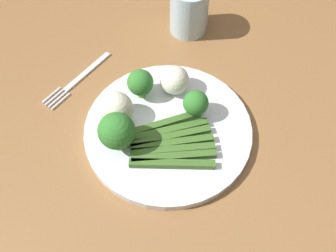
{
  "coord_description": "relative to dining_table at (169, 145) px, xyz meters",
  "views": [
    {
      "loc": [
        -0.16,
        0.36,
        1.31
      ],
      "look_at": [
        -0.01,
        0.03,
        0.77
      ],
      "focal_mm": 41.56,
      "sensor_mm": 36.0,
      "label": 1
    }
  ],
  "objects": [
    {
      "name": "asparagus_bundle",
      "position": [
        -0.03,
        0.06,
        0.11
      ],
      "size": [
        0.16,
        0.15,
        0.01
      ],
      "rotation": [
        0.0,
        0.0,
        3.72
      ],
      "color": "#3D6626",
      "rests_on": "plate"
    },
    {
      "name": "broccoli_front_left",
      "position": [
        0.06,
        -0.02,
        0.14
      ],
      "size": [
        0.05,
        0.05,
        0.06
      ],
      "color": "#609E3D",
      "rests_on": "plate"
    },
    {
      "name": "cauliflower_mid",
      "position": [
        0.01,
        -0.05,
        0.13
      ],
      "size": [
        0.05,
        0.05,
        0.05
      ],
      "primitive_type": "sphere",
      "color": "white",
      "rests_on": "plate"
    },
    {
      "name": "dining_table",
      "position": [
        0.0,
        0.0,
        0.0
      ],
      "size": [
        1.44,
        1.02,
        0.75
      ],
      "color": "olive",
      "rests_on": "ground_plane"
    },
    {
      "name": "fork",
      "position": [
        0.19,
        -0.01,
        0.09
      ],
      "size": [
        0.06,
        0.16,
        0.0
      ],
      "rotation": [
        0.0,
        0.0,
        1.34
      ],
      "color": "silver",
      "rests_on": "dining_table"
    },
    {
      "name": "water_glass",
      "position": [
        0.06,
        -0.23,
        0.14
      ],
      "size": [
        0.08,
        0.08,
        0.1
      ],
      "primitive_type": "cylinder",
      "color": "silver",
      "rests_on": "dining_table"
    },
    {
      "name": "cauliflower_near_fork",
      "position": [
        0.08,
        0.05,
        0.13
      ],
      "size": [
        0.06,
        0.06,
        0.06
      ],
      "primitive_type": "sphere",
      "color": "silver",
      "rests_on": "plate"
    },
    {
      "name": "broccoli_front",
      "position": [
        -0.04,
        -0.02,
        0.14
      ],
      "size": [
        0.04,
        0.04,
        0.05
      ],
      "color": "#609E3D",
      "rests_on": "plate"
    },
    {
      "name": "ground_plane",
      "position": [
        0.0,
        0.0,
        -0.67
      ],
      "size": [
        6.0,
        6.0,
        0.02
      ],
      "primitive_type": "cube",
      "color": "gray"
    },
    {
      "name": "broccoli_near_center",
      "position": [
        0.05,
        0.09,
        0.15
      ],
      "size": [
        0.06,
        0.06,
        0.07
      ],
      "color": "#609E3D",
      "rests_on": "plate"
    },
    {
      "name": "plate",
      "position": [
        -0.01,
        0.03,
        0.1
      ],
      "size": [
        0.29,
        0.29,
        0.01
      ],
      "primitive_type": "cylinder",
      "color": "white",
      "rests_on": "dining_table"
    }
  ]
}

